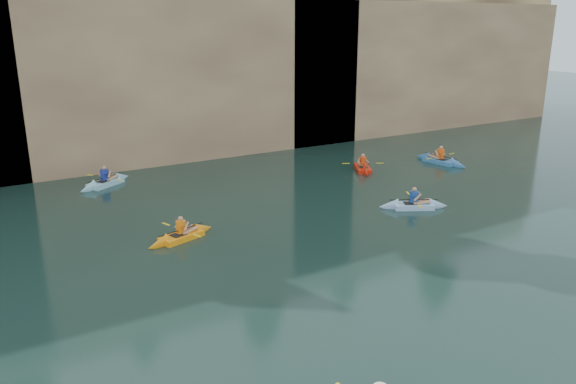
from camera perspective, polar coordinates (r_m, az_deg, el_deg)
ground at (r=16.01m, az=13.95°, el=-13.72°), size 160.00×160.00×0.00m
cliff at (r=40.82m, az=-17.18°, el=13.30°), size 70.00×16.00×12.00m
cliff_slab_center at (r=34.38m, az=-10.65°, el=12.71°), size 24.00×2.40×11.40m
cliff_slab_east at (r=45.50m, az=14.24°, el=12.45°), size 26.00×2.40×9.84m
sea_cave_center at (r=32.67m, az=-19.75°, el=4.53°), size 3.50×1.00×3.20m
sea_cave_east at (r=37.76m, az=1.52°, el=8.06°), size 5.00×1.00×4.50m
kayaker_orange at (r=22.02m, az=-10.78°, el=-4.40°), size 3.14×2.23×1.17m
kayaker_ltblue_near at (r=25.80m, az=12.61°, el=-1.31°), size 3.10×2.17×1.23m
kayaker_red_far at (r=31.99m, az=7.59°, el=2.46°), size 2.19×3.18×1.19m
kayaker_ltblue_mid at (r=30.21m, az=-18.06°, el=0.93°), size 3.28×2.44×1.29m
kayaker_blue_east at (r=34.54m, az=15.20°, el=3.11°), size 2.53×3.70×1.30m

